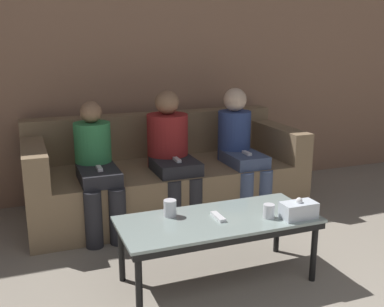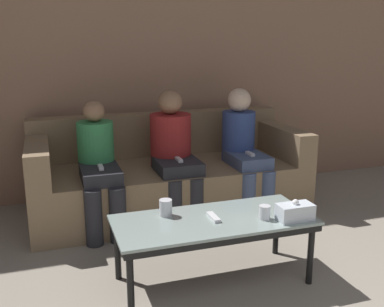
{
  "view_description": "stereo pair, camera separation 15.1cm",
  "coord_description": "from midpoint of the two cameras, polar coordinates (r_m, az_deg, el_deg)",
  "views": [
    {
      "loc": [
        -1.15,
        -0.2,
        1.5
      ],
      "look_at": [
        0.0,
        2.8,
        0.68
      ],
      "focal_mm": 42.0,
      "sensor_mm": 36.0,
      "label": 1
    },
    {
      "loc": [
        -1.01,
        -0.25,
        1.5
      ],
      "look_at": [
        0.0,
        2.8,
        0.68
      ],
      "focal_mm": 42.0,
      "sensor_mm": 36.0,
      "label": 2
    }
  ],
  "objects": [
    {
      "name": "wall_back",
      "position": [
        4.42,
        -4.24,
        11.63
      ],
      "size": [
        12.0,
        0.06,
        2.6
      ],
      "color": "#9E755B",
      "rests_on": "ground_plane"
    },
    {
      "name": "couch",
      "position": [
        4.05,
        -2.01,
        -2.92
      ],
      "size": [
        2.37,
        0.98,
        0.83
      ],
      "color": "#897051",
      "rests_on": "ground_plane"
    },
    {
      "name": "coffee_table",
      "position": [
        2.82,
        4.29,
        -9.03
      ],
      "size": [
        1.24,
        0.54,
        0.43
      ],
      "color": "#8C9E99",
      "rests_on": "ground_plane"
    },
    {
      "name": "cup_near_left",
      "position": [
        2.83,
        10.75,
        -7.37
      ],
      "size": [
        0.07,
        0.07,
        0.09
      ],
      "color": "silver",
      "rests_on": "coffee_table"
    },
    {
      "name": "cup_near_right",
      "position": [
        2.83,
        -1.82,
        -6.9
      ],
      "size": [
        0.08,
        0.08,
        0.1
      ],
      "color": "silver",
      "rests_on": "coffee_table"
    },
    {
      "name": "tissue_box",
      "position": [
        2.85,
        14.44,
        -7.19
      ],
      "size": [
        0.22,
        0.12,
        0.13
      ],
      "color": "silver",
      "rests_on": "coffee_table"
    },
    {
      "name": "game_remote",
      "position": [
        2.8,
        4.31,
        -8.07
      ],
      "size": [
        0.04,
        0.15,
        0.02
      ],
      "color": "white",
      "rests_on": "coffee_table"
    },
    {
      "name": "seated_person_left_end",
      "position": [
        3.62,
        -10.62,
        -1.24
      ],
      "size": [
        0.31,
        0.66,
        1.03
      ],
      "color": "#28282D",
      "rests_on": "ground_plane"
    },
    {
      "name": "seated_person_mid_left",
      "position": [
        3.78,
        -1.18,
        0.38
      ],
      "size": [
        0.35,
        0.65,
        1.09
      ],
      "color": "#28282D",
      "rests_on": "ground_plane"
    },
    {
      "name": "seated_person_mid_right",
      "position": [
        4.0,
        7.64,
        0.83
      ],
      "size": [
        0.31,
        0.63,
        1.09
      ],
      "color": "#47567A",
      "rests_on": "ground_plane"
    }
  ]
}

